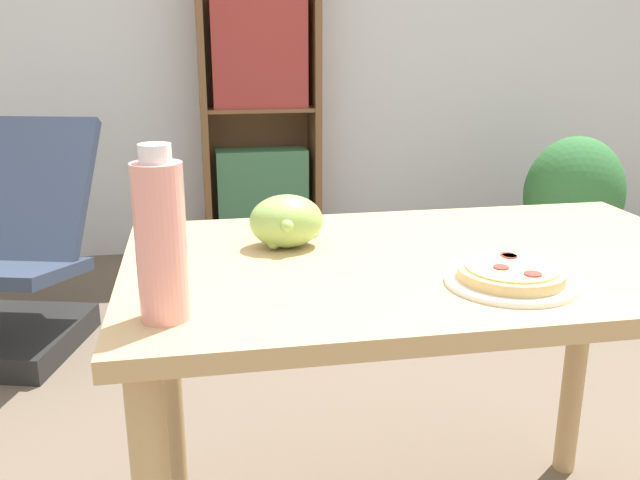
{
  "coord_description": "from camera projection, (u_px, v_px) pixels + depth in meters",
  "views": [
    {
      "loc": [
        -0.51,
        -1.24,
        1.19
      ],
      "look_at": [
        -0.3,
        -0.06,
        0.83
      ],
      "focal_mm": 38.0,
      "sensor_mm": 36.0,
      "label": 1
    }
  ],
  "objects": [
    {
      "name": "dining_table",
      "position": [
        428.0,
        310.0,
        1.39
      ],
      "size": [
        1.21,
        0.72,
        0.77
      ],
      "color": "tan",
      "rests_on": "ground_plane"
    },
    {
      "name": "wall_back",
      "position": [
        285.0,
        17.0,
        3.7
      ],
      "size": [
        8.0,
        0.05,
        2.6
      ],
      "color": "silver",
      "rests_on": "ground_plane"
    },
    {
      "name": "lounge_chair_near",
      "position": [
        7.0,
        278.0,
        2.66
      ],
      "size": [
        0.73,
        0.88,
        0.88
      ],
      "rotation": [
        0.0,
        0.0,
        -0.27
      ],
      "color": "black",
      "rests_on": "ground_plane"
    },
    {
      "name": "potted_plant_floor",
      "position": [
        573.0,
        202.0,
        3.47
      ],
      "size": [
        0.52,
        0.44,
        0.72
      ],
      "color": "#70665B",
      "rests_on": "ground_plane"
    },
    {
      "name": "grape_bunch",
      "position": [
        286.0,
        221.0,
        1.4
      ],
      "size": [
        0.15,
        0.13,
        0.11
      ],
      "color": "#93BC5B",
      "rests_on": "dining_table"
    },
    {
      "name": "bookshelf",
      "position": [
        260.0,
        122.0,
        3.67
      ],
      "size": [
        0.64,
        0.29,
        1.65
      ],
      "color": "brown",
      "rests_on": "ground_plane"
    },
    {
      "name": "pizza_on_plate",
      "position": [
        511.0,
        277.0,
        1.2
      ],
      "size": [
        0.23,
        0.23,
        0.04
      ],
      "color": "white",
      "rests_on": "dining_table"
    },
    {
      "name": "drink_bottle",
      "position": [
        161.0,
        239.0,
        1.02
      ],
      "size": [
        0.08,
        0.08,
        0.27
      ],
      "color": "pink",
      "rests_on": "dining_table"
    }
  ]
}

